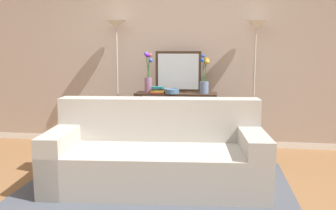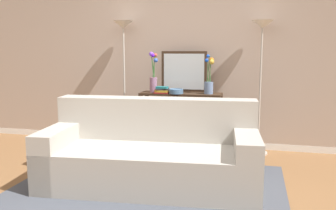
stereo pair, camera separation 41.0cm
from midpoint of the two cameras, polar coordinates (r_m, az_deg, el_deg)
name	(u,v)px [view 1 (the left image)]	position (r m, az deg, el deg)	size (l,w,h in m)	color
ground_plane	(133,205)	(3.46, -9.10, -15.45)	(16.00, 16.00, 0.02)	brown
back_wall	(167,42)	(5.33, -2.32, 9.92)	(12.00, 0.15, 3.03)	white
area_rug	(155,190)	(3.73, -5.32, -13.27)	(2.73, 2.08, 0.01)	#474C56
couch	(157,156)	(3.78, -4.89, -8.08)	(2.25, 1.13, 0.88)	#ADA89E
console_table	(176,112)	(5.00, -1.07, -1.07)	(1.12, 0.34, 0.82)	#382619
floor_lamp_left	(117,48)	(5.22, -10.38, 8.79)	(0.28, 0.28, 1.81)	#B7B2A8
floor_lamp_right	(255,50)	(4.96, 11.33, 8.54)	(0.28, 0.28, 1.78)	#B7B2A8
wall_mirror	(178,72)	(5.07, -0.70, 5.31)	(0.64, 0.02, 0.57)	#382619
vase_tall_flowers	(148,76)	(4.98, -5.50, 4.54)	(0.11, 0.12, 0.56)	gray
vase_short_flowers	(205,80)	(4.87, 3.41, 3.96)	(0.13, 0.12, 0.53)	#6B84AD
fruit_bowl	(172,91)	(4.86, -1.80, 2.19)	(0.19, 0.19, 0.06)	#4C7093
book_stack	(158,90)	(4.90, -4.05, 2.33)	(0.20, 0.15, 0.09)	maroon
book_row_under_console	(156,145)	(5.16, -4.25, -6.39)	(0.32, 0.17, 0.13)	#236033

